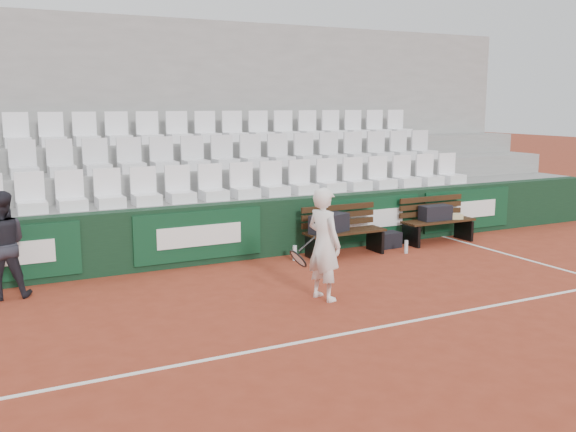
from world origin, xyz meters
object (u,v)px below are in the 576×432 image
(sports_bag_ground, at_px, (387,240))
(water_bottle_near, at_px, (295,253))
(bench_right, at_px, (438,231))
(sports_bag_right, at_px, (435,213))
(sports_bag_left, at_px, (329,223))
(water_bottle_far, at_px, (406,247))
(tennis_player, at_px, (324,244))
(bench_left, at_px, (345,243))
(ball_kid, at_px, (1,245))

(sports_bag_ground, relative_size, water_bottle_near, 1.82)
(bench_right, xyz_separation_m, sports_bag_right, (-0.07, 0.01, 0.37))
(sports_bag_left, height_order, sports_bag_right, sports_bag_left)
(sports_bag_ground, bearing_deg, sports_bag_left, -172.65)
(sports_bag_right, bearing_deg, water_bottle_near, -179.39)
(sports_bag_right, xyz_separation_m, water_bottle_far, (-1.03, -0.47, -0.47))
(bench_right, height_order, sports_bag_ground, bench_right)
(bench_right, distance_m, tennis_player, 4.42)
(sports_bag_right, relative_size, water_bottle_near, 2.33)
(bench_right, relative_size, sports_bag_left, 2.00)
(bench_right, distance_m, water_bottle_near, 3.16)
(bench_left, height_order, sports_bag_right, sports_bag_right)
(bench_left, distance_m, ball_kid, 5.62)
(ball_kid, bearing_deg, water_bottle_near, -175.29)
(sports_bag_right, bearing_deg, sports_bag_ground, 176.27)
(sports_bag_left, height_order, tennis_player, tennis_player)
(sports_bag_left, bearing_deg, water_bottle_far, -14.17)
(tennis_player, bearing_deg, ball_kid, 152.41)
(bench_left, xyz_separation_m, sports_bag_ground, (1.04, 0.16, -0.08))
(tennis_player, xyz_separation_m, ball_kid, (-3.95, 2.07, -0.02))
(bench_right, bearing_deg, bench_left, -177.91)
(water_bottle_near, bearing_deg, bench_right, 0.39)
(bench_right, relative_size, ball_kid, 0.99)
(bench_right, relative_size, water_bottle_near, 5.67)
(water_bottle_far, bearing_deg, sports_bag_left, 165.83)
(bench_right, distance_m, sports_bag_ground, 1.14)
(sports_bag_left, xyz_separation_m, sports_bag_right, (2.45, 0.11, -0.02))
(sports_bag_right, distance_m, sports_bag_ground, 1.15)
(bench_left, bearing_deg, bench_right, 2.09)
(bench_right, height_order, water_bottle_near, bench_right)
(ball_kid, bearing_deg, tennis_player, 156.27)
(sports_bag_left, distance_m, ball_kid, 5.25)
(water_bottle_near, height_order, water_bottle_far, water_bottle_near)
(sports_bag_right, xyz_separation_m, water_bottle_near, (-3.08, -0.03, -0.46))
(bench_right, bearing_deg, water_bottle_far, -157.71)
(water_bottle_near, bearing_deg, sports_bag_right, 0.61)
(bench_right, xyz_separation_m, sports_bag_ground, (-1.14, 0.08, -0.08))
(sports_bag_left, bearing_deg, sports_bag_ground, 7.35)
(water_bottle_far, bearing_deg, ball_kid, 176.86)
(bench_right, height_order, water_bottle_far, bench_right)
(bench_right, bearing_deg, sports_bag_left, -177.78)
(water_bottle_far, bearing_deg, water_bottle_near, 168.07)
(bench_right, distance_m, sports_bag_right, 0.38)
(bench_left, distance_m, bench_right, 2.18)
(sports_bag_ground, relative_size, tennis_player, 0.31)
(bench_left, relative_size, bench_right, 1.00)
(sports_bag_right, bearing_deg, bench_right, -8.87)
(bench_left, relative_size, water_bottle_near, 5.67)
(sports_bag_right, height_order, water_bottle_near, sports_bag_right)
(bench_left, bearing_deg, sports_bag_right, 2.48)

